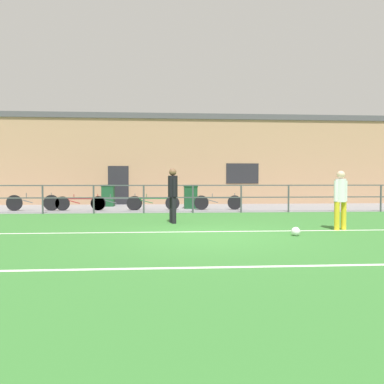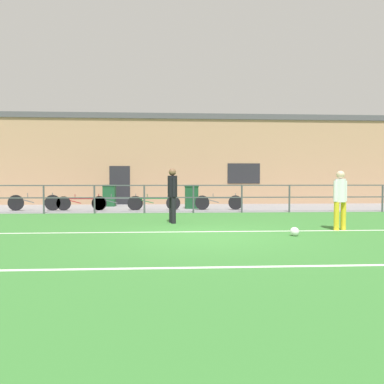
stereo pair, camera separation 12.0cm
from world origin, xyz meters
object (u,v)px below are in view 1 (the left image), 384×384
(bicycle_parked_4, at_px, (218,202))
(player_striker, at_px, (341,196))
(bicycle_parked_3, at_px, (117,203))
(trash_bin_0, at_px, (108,195))
(bicycle_parked_2, at_px, (33,203))
(bicycle_parked_0, at_px, (80,203))
(trash_bin_1, at_px, (191,197))
(player_goalkeeper, at_px, (173,192))
(soccer_ball_match, at_px, (296,231))
(bicycle_parked_1, at_px, (153,203))

(bicycle_parked_4, bearing_deg, player_striker, -69.43)
(bicycle_parked_3, relative_size, trash_bin_0, 2.03)
(bicycle_parked_2, bearing_deg, player_striker, -31.75)
(bicycle_parked_0, xyz_separation_m, bicycle_parked_4, (6.03, 0.00, 0.01))
(bicycle_parked_3, height_order, trash_bin_1, trash_bin_1)
(bicycle_parked_0, xyz_separation_m, trash_bin_1, (4.86, 0.82, 0.22))
(player_goalkeeper, relative_size, soccer_ball_match, 8.05)
(bicycle_parked_3, height_order, trash_bin_0, trash_bin_0)
(bicycle_parked_2, bearing_deg, trash_bin_1, 6.82)
(bicycle_parked_3, xyz_separation_m, trash_bin_0, (-0.76, 2.43, 0.22))
(trash_bin_1, bearing_deg, player_striker, -63.74)
(trash_bin_0, bearing_deg, bicycle_parked_4, -24.96)
(bicycle_parked_1, height_order, trash_bin_1, trash_bin_1)
(player_goalkeeper, relative_size, bicycle_parked_2, 0.77)
(bicycle_parked_1, relative_size, bicycle_parked_4, 1.08)
(player_striker, distance_m, trash_bin_1, 8.13)
(bicycle_parked_2, xyz_separation_m, bicycle_parked_4, (8.02, -0.00, -0.02))
(player_goalkeeper, bearing_deg, bicycle_parked_4, 141.49)
(bicycle_parked_3, bearing_deg, trash_bin_1, 13.99)
(bicycle_parked_0, bearing_deg, trash_bin_0, 71.65)
(bicycle_parked_4, bearing_deg, soccer_ball_match, -83.36)
(bicycle_parked_0, distance_m, bicycle_parked_2, 2.00)
(bicycle_parked_4, bearing_deg, bicycle_parked_2, 180.00)
(player_striker, bearing_deg, trash_bin_0, 112.09)
(player_goalkeeper, xyz_separation_m, bicycle_parked_0, (-3.95, 4.63, -0.63))
(soccer_ball_match, xyz_separation_m, bicycle_parked_0, (-6.89, 7.39, 0.24))
(trash_bin_0, bearing_deg, player_striker, -49.31)
(player_striker, bearing_deg, bicycle_parked_3, 118.21)
(trash_bin_1, bearing_deg, bicycle_parked_2, -173.18)
(bicycle_parked_0, height_order, bicycle_parked_2, bicycle_parked_2)
(player_goalkeeper, xyz_separation_m, bicycle_parked_3, (-2.38, 4.63, -0.63))
(bicycle_parked_4, relative_size, trash_bin_1, 1.98)
(bicycle_parked_1, distance_m, bicycle_parked_2, 5.15)
(soccer_ball_match, xyz_separation_m, bicycle_parked_4, (-0.86, 7.39, 0.25))
(player_striker, relative_size, trash_bin_0, 1.48)
(soccer_ball_match, relative_size, bicycle_parked_1, 0.09)
(soccer_ball_match, height_order, bicycle_parked_1, bicycle_parked_1)
(soccer_ball_match, distance_m, bicycle_parked_3, 9.11)
(player_striker, bearing_deg, bicycle_parked_0, 124.00)
(bicycle_parked_1, bearing_deg, trash_bin_0, 133.48)
(player_striker, xyz_separation_m, bicycle_parked_1, (-5.30, 6.42, -0.56))
(bicycle_parked_4, height_order, trash_bin_0, trash_bin_0)
(bicycle_parked_0, relative_size, bicycle_parked_1, 0.92)
(player_goalkeeper, distance_m, soccer_ball_match, 4.12)
(player_goalkeeper, bearing_deg, bicycle_parked_1, 175.52)
(bicycle_parked_1, height_order, trash_bin_0, trash_bin_0)
(bicycle_parked_2, distance_m, trash_bin_0, 3.71)
(bicycle_parked_4, bearing_deg, player_goalkeeper, -114.14)
(bicycle_parked_1, height_order, bicycle_parked_3, same)
(player_striker, relative_size, soccer_ball_match, 7.51)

